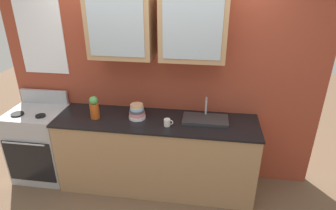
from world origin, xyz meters
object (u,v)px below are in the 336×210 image
(stove_range, at_px, (41,144))
(cup_near_sink, at_px, (167,122))
(bowl_stack, at_px, (137,112))
(sink_faucet, at_px, (205,119))
(vase, at_px, (94,108))

(stove_range, height_order, cup_near_sink, stove_range)
(bowl_stack, xyz_separation_m, cup_near_sink, (0.37, -0.13, -0.04))
(bowl_stack, bearing_deg, stove_range, -179.21)
(sink_faucet, xyz_separation_m, cup_near_sink, (-0.41, -0.19, 0.02))
(vase, bearing_deg, stove_range, 176.67)
(stove_range, bearing_deg, cup_near_sink, -3.99)
(sink_faucet, height_order, vase, vase)
(cup_near_sink, bearing_deg, bowl_stack, 160.30)
(bowl_stack, bearing_deg, sink_faucet, 3.98)
(bowl_stack, xyz_separation_m, vase, (-0.48, -0.06, 0.05))
(stove_range, relative_size, sink_faucet, 2.13)
(stove_range, distance_m, vase, 0.99)
(vase, relative_size, cup_near_sink, 2.60)
(stove_range, relative_size, cup_near_sink, 10.62)
(bowl_stack, distance_m, vase, 0.49)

